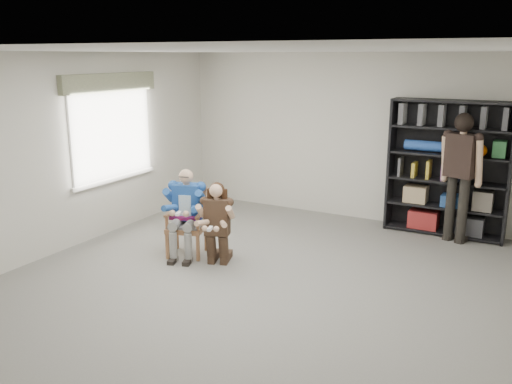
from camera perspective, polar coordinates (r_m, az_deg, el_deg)
The scene contains 8 objects.
room_shell at distance 6.23m, azimuth -1.02°, elevation 1.71°, with size 6.00×7.00×2.80m, color beige, non-canonical shape.
floor at distance 6.68m, azimuth -0.97°, elevation -10.10°, with size 6.00×7.00×0.01m, color slate.
window_left at distance 8.74m, azimuth -14.84°, elevation 6.39°, with size 0.16×2.00×1.75m, color white, non-canonical shape.
armchair at distance 7.64m, azimuth -7.33°, elevation -3.19°, with size 0.55×0.53×0.95m, color brown, non-canonical shape.
seated_man at distance 7.60m, azimuth -7.37°, elevation -2.17°, with size 0.53×0.74×1.24m, color #124294, non-canonical shape.
kneeling_woman at distance 7.21m, azimuth -4.16°, elevation -3.44°, with size 0.48×0.76×1.14m, color #37261B, non-canonical shape.
bookshelf at distance 8.83m, azimuth 19.53°, elevation 2.30°, with size 1.80×0.38×2.10m, color black, non-canonical shape.
standing_man at distance 8.55m, azimuth 20.59°, elevation 1.25°, with size 0.60×0.33×1.93m, color black, non-canonical shape.
Camera 1 is at (3.01, -5.29, 2.75)m, focal length 38.00 mm.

